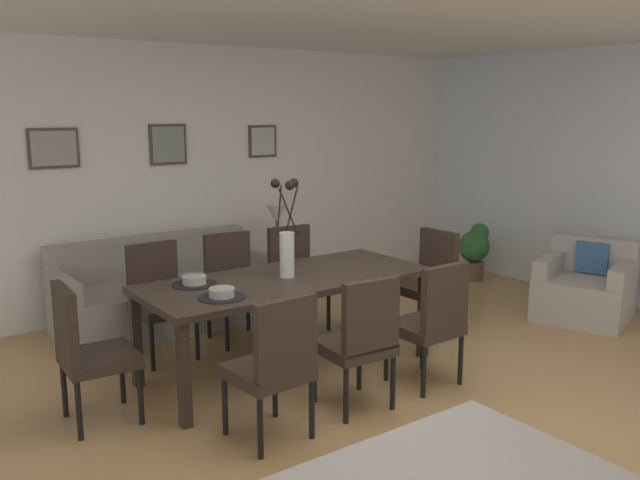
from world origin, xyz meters
TOP-DOWN VIEW (x-y plane):
  - ground_plane at (0.00, 0.00)m, footprint 9.00×9.00m
  - back_wall_panel at (0.00, 3.25)m, footprint 9.00×0.10m
  - ceiling_panel at (0.00, 0.40)m, footprint 9.00×7.20m
  - dining_table at (-0.13, 1.09)m, footprint 2.20×0.93m
  - dining_chair_near_left at (-0.81, 0.20)m, footprint 0.47×0.47m
  - dining_chair_near_right at (-0.79, 1.97)m, footprint 0.45×0.45m
  - dining_chair_far_left at (-0.13, 0.24)m, footprint 0.47×0.47m
  - dining_chair_far_right at (-0.11, 1.99)m, footprint 0.47×0.47m
  - dining_chair_mid_left at (0.54, 0.24)m, footprint 0.45×0.45m
  - dining_chair_mid_right at (0.51, 1.95)m, footprint 0.47×0.47m
  - dining_chair_head_west at (-1.64, 1.10)m, footprint 0.46×0.46m
  - dining_chair_head_east at (1.37, 1.10)m, footprint 0.45×0.45m
  - centerpiece_vase at (-0.13, 1.10)m, footprint 0.21×0.23m
  - placemat_near_left at (-0.79, 0.89)m, footprint 0.32×0.32m
  - bowl_near_left at (-0.79, 0.89)m, footprint 0.17×0.17m
  - placemat_near_right at (-0.79, 1.30)m, footprint 0.32×0.32m
  - bowl_near_right at (-0.79, 1.30)m, footprint 0.17×0.17m
  - sofa at (-0.44, 2.70)m, footprint 1.93×0.84m
  - side_table at (0.78, 2.68)m, footprint 0.36×0.36m
  - table_lamp at (0.78, 2.68)m, footprint 0.22×0.22m
  - armchair at (2.89, 0.51)m, footprint 1.02×1.02m
  - framed_picture_left at (-1.21, 3.18)m, footprint 0.44×0.03m
  - framed_picture_center at (-0.13, 3.18)m, footprint 0.38×0.03m
  - framed_picture_right at (0.94, 3.18)m, footprint 0.33×0.03m
  - potted_plant at (3.16, 2.12)m, footprint 0.36×0.36m

SIDE VIEW (x-z plane):
  - ground_plane at x=0.00m, z-range 0.00..0.00m
  - side_table at x=0.78m, z-range 0.00..0.52m
  - sofa at x=-0.44m, z-range -0.12..0.68m
  - armchair at x=2.89m, z-range -0.09..0.66m
  - potted_plant at x=3.16m, z-range 0.04..0.71m
  - dining_chair_near_left at x=-0.81m, z-range 0.05..0.97m
  - dining_chair_near_right at x=-0.79m, z-range 0.05..0.97m
  - dining_chair_far_left at x=-0.13m, z-range 0.05..0.97m
  - dining_chair_far_right at x=-0.11m, z-range 0.05..0.97m
  - dining_chair_mid_left at x=0.54m, z-range 0.05..0.97m
  - dining_chair_mid_right at x=0.51m, z-range 0.05..0.97m
  - dining_chair_head_west at x=-1.64m, z-range 0.05..0.97m
  - dining_chair_head_east at x=1.37m, z-range 0.05..0.97m
  - dining_table at x=-0.13m, z-range 0.30..1.04m
  - placemat_near_left at x=-0.79m, z-range 0.74..0.75m
  - placemat_near_right at x=-0.79m, z-range 0.74..0.75m
  - bowl_near_left at x=-0.79m, z-range 0.75..0.81m
  - bowl_near_right at x=-0.79m, z-range 0.75..0.81m
  - table_lamp at x=0.78m, z-range 0.64..1.15m
  - centerpiece_vase at x=-0.13m, z-range 0.66..1.39m
  - back_wall_panel at x=0.00m, z-range 0.00..2.60m
  - framed_picture_right at x=0.94m, z-range 1.47..1.81m
  - framed_picture_left at x=-1.21m, z-range 1.46..1.81m
  - framed_picture_center at x=-0.13m, z-range 1.44..1.83m
  - ceiling_panel at x=0.00m, z-range 2.60..2.68m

